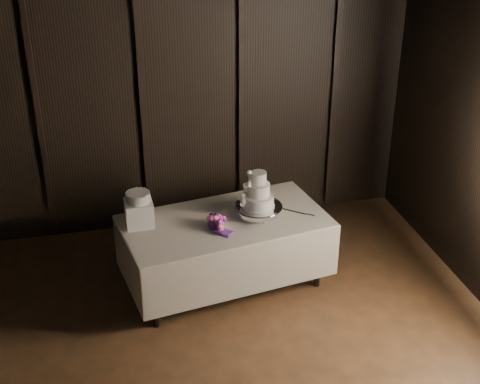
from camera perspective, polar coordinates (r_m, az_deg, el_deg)
name	(u,v)px	position (r m, az deg, el deg)	size (l,w,h in m)	color
room	(197,288)	(4.30, -3.67, -8.18)	(6.08, 7.08, 3.08)	black
display_table	(225,250)	(6.70, -1.25, -4.95)	(2.13, 1.35, 0.76)	beige
cake_stand	(258,210)	(6.60, 1.56, -1.55)	(0.48, 0.48, 0.09)	silver
wedding_cake	(256,194)	(6.49, 1.38, -0.17)	(0.34, 0.31, 0.37)	white
bouquet	(215,222)	(6.36, -2.11, -2.62)	(0.28, 0.38, 0.18)	#CB5286
box_pedestal	(139,213)	(6.46, -8.60, -1.78)	(0.26, 0.26, 0.25)	white
small_cake	(138,197)	(6.38, -8.71, -0.43)	(0.23, 0.23, 0.09)	white
cake_knife	(293,211)	(6.68, 4.54, -1.66)	(0.37, 0.02, 0.01)	silver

